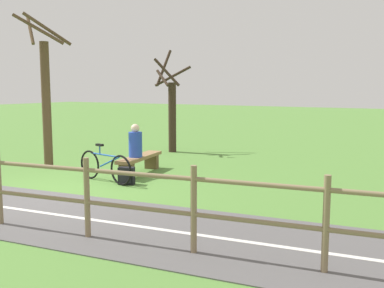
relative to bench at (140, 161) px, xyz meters
name	(u,v)px	position (x,y,z in m)	size (l,w,h in m)	color
ground_plane	(61,191)	(2.33, -0.25, -0.31)	(80.00, 80.00, 0.00)	#548438
paved_path	(215,238)	(3.29, 3.75, -0.30)	(2.54, 36.00, 0.02)	#565454
path_centre_line	(215,237)	(3.29, 3.75, -0.29)	(0.10, 32.00, 0.00)	silver
bench	(140,161)	(0.00, 0.00, 0.00)	(1.89, 0.71, 0.44)	#937047
person_seated	(135,143)	(0.22, 0.04, 0.48)	(0.38, 0.38, 0.79)	#2847B7
bicycle	(105,166)	(1.18, -0.08, 0.04)	(0.36, 1.73, 0.85)	black
backpack	(126,176)	(1.14, 0.49, -0.13)	(0.31, 0.39, 0.38)	black
fence_roadside	(87,191)	(4.14, 2.18, 0.36)	(1.86, 12.80, 1.14)	#847051
tree_by_path	(46,97)	(0.52, -2.61, 1.54)	(1.08, 1.33, 3.90)	brown
tree_far_left	(171,109)	(-3.50, -1.33, 1.10)	(1.37, 1.35, 3.31)	#38281E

